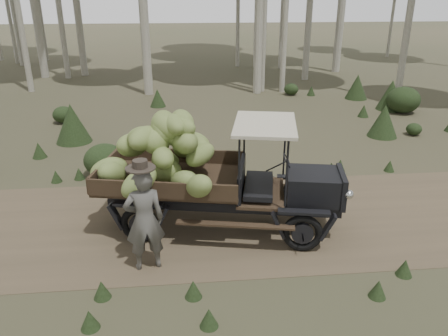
# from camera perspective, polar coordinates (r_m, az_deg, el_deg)

# --- Properties ---
(ground) EXTENTS (120.00, 120.00, 0.00)m
(ground) POSITION_cam_1_polar(r_m,az_deg,el_deg) (9.24, 9.77, -6.35)
(ground) COLOR #473D2B
(ground) RESTS_ON ground
(dirt_track) EXTENTS (70.00, 4.00, 0.01)m
(dirt_track) POSITION_cam_1_polar(r_m,az_deg,el_deg) (9.24, 9.77, -6.33)
(dirt_track) COLOR brown
(dirt_track) RESTS_ON ground
(banana_truck) EXTENTS (5.01, 2.60, 2.39)m
(banana_truck) POSITION_cam_1_polar(r_m,az_deg,el_deg) (8.24, -4.38, 0.82)
(banana_truck) COLOR black
(banana_truck) RESTS_ON ground
(farmer) EXTENTS (0.72, 0.56, 1.95)m
(farmer) POSITION_cam_1_polar(r_m,az_deg,el_deg) (7.24, -10.36, -6.57)
(farmer) COLOR #4F4D48
(farmer) RESTS_ON ground
(undergrowth) EXTENTS (24.50, 23.05, 1.20)m
(undergrowth) POSITION_cam_1_polar(r_m,az_deg,el_deg) (8.53, 3.04, -4.72)
(undergrowth) COLOR #233319
(undergrowth) RESTS_ON ground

